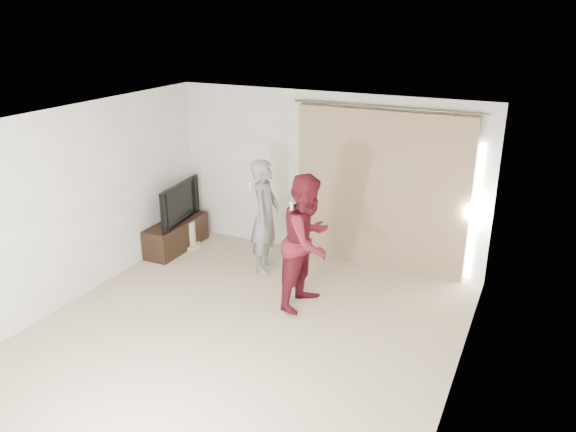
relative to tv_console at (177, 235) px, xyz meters
The scene contains 10 objects.
floor 2.96m from the tv_console, 39.77° to the right, with size 5.50×5.50×0.00m, color #BEA98E.
wall_back 2.65m from the tv_console, 20.90° to the left, with size 5.00×0.04×2.60m, color white.
wall_left 2.18m from the tv_console, 97.11° to the right, with size 0.04×5.50×2.60m.
ceiling 3.78m from the tv_console, 39.77° to the right, with size 5.00×5.50×0.01m, color silver.
curtain 3.42m from the tv_console, 14.05° to the left, with size 2.80×0.11×2.46m.
tv_console is the anchor object (origin of this frame).
tv 0.57m from the tv_console, ahead, with size 1.14×0.15×0.66m, color black.
scratching_post 0.22m from the tv_console, 40.06° to the left, with size 0.34×0.34×0.45m.
person_man 1.79m from the tv_console, ahead, with size 0.52×0.69×1.72m.
person_woman 2.87m from the tv_console, 15.91° to the right, with size 0.79×0.96×1.81m.
Camera 1 is at (3.06, -5.03, 3.75)m, focal length 35.00 mm.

